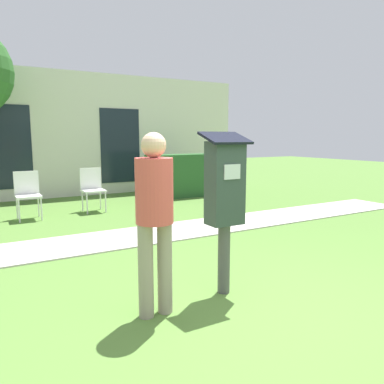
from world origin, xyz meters
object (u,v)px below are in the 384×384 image
at_px(person_standing, 155,210).
at_px(parking_meter, 225,192).
at_px(outdoor_chair_left, 27,191).
at_px(outdoor_chair_middle, 92,186).
at_px(outdoor_chair_right, 156,184).

bearing_deg(person_standing, parking_meter, 25.34).
relative_size(outdoor_chair_left, outdoor_chair_middle, 1.00).
relative_size(outdoor_chair_middle, outdoor_chair_right, 1.00).
relative_size(parking_meter, person_standing, 1.01).
bearing_deg(outdoor_chair_left, outdoor_chair_middle, -3.08).
distance_m(person_standing, outdoor_chair_right, 4.93).
bearing_deg(parking_meter, outdoor_chair_middle, 90.02).
relative_size(outdoor_chair_left, outdoor_chair_right, 1.00).
height_order(person_standing, outdoor_chair_left, person_standing).
xyz_separation_m(parking_meter, outdoor_chair_middle, (-0.00, 4.81, -0.49)).
bearing_deg(parking_meter, person_standing, -173.34).
distance_m(person_standing, outdoor_chair_middle, 4.98).
bearing_deg(outdoor_chair_left, parking_meter, -84.07).
distance_m(parking_meter, person_standing, 0.79).
bearing_deg(outdoor_chair_middle, outdoor_chair_left, 165.53).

